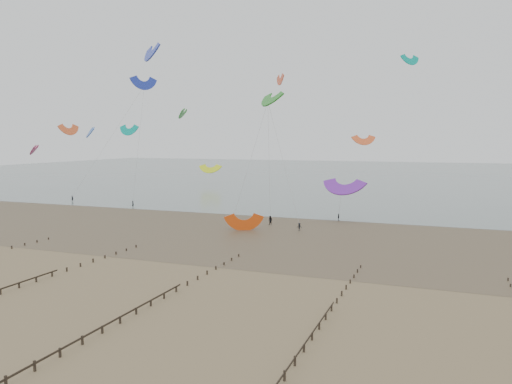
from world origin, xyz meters
TOP-DOWN VIEW (x-y plane):
  - ground at (0.00, 0.00)m, footprint 500.00×500.00m
  - sea_and_shore at (-4.08, 34.40)m, footprint 500.00×665.00m
  - groynes at (4.00, -19.05)m, footprint 72.16×50.16m
  - kitesurfer_lead at (-42.60, 52.48)m, footprint 0.73×0.62m
  - kitesurfers at (25.73, 44.78)m, footprint 136.19×21.90m
  - grounded_kite at (-3.54, 32.51)m, footprint 7.87×7.24m
  - kites_airborne at (-11.80, 90.08)m, footprint 241.40×113.06m

SIDE VIEW (x-z plane):
  - ground at x=0.00m, z-range 0.00..0.00m
  - grounded_kite at x=-3.54m, z-range -1.74..1.74m
  - sea_and_shore at x=-4.08m, z-range -0.01..0.02m
  - groynes at x=4.00m, z-range -0.03..0.97m
  - kitesurfer_lead at x=-42.60m, z-range 0.00..1.72m
  - kitesurfers at x=25.73m, z-range -0.07..1.80m
  - kites_airborne at x=-11.80m, z-range 0.42..40.58m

